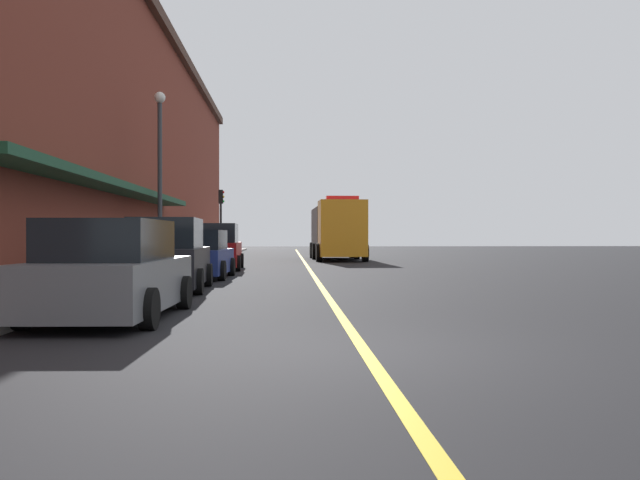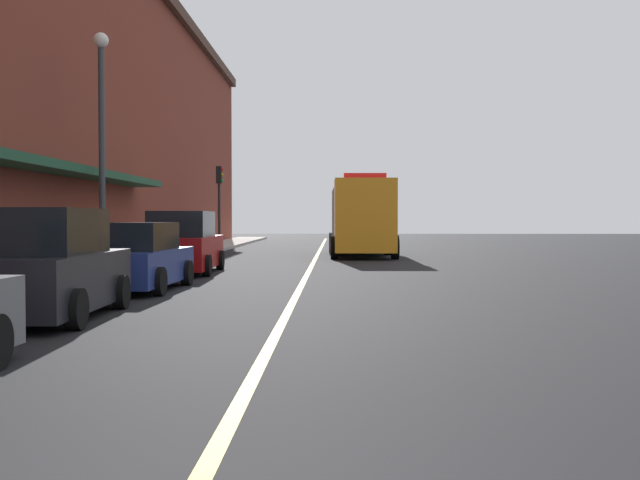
# 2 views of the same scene
# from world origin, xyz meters

# --- Properties ---
(ground_plane) EXTENTS (112.00, 112.00, 0.00)m
(ground_plane) POSITION_xyz_m (0.00, 25.00, 0.00)
(ground_plane) COLOR black
(sidewalk_left) EXTENTS (2.40, 70.00, 0.15)m
(sidewalk_left) POSITION_xyz_m (-6.20, 25.00, 0.07)
(sidewalk_left) COLOR #ADA8A0
(sidewalk_left) RESTS_ON ground
(lane_center_stripe) EXTENTS (0.16, 70.00, 0.01)m
(lane_center_stripe) POSITION_xyz_m (0.00, 25.00, 0.00)
(lane_center_stripe) COLOR gold
(lane_center_stripe) RESTS_ON ground
(brick_building_left) EXTENTS (14.63, 64.00, 12.69)m
(brick_building_left) POSITION_xyz_m (-14.13, 24.00, 6.35)
(brick_building_left) COLOR maroon
(brick_building_left) RESTS_ON ground
(parked_car_0) EXTENTS (2.22, 4.69, 1.68)m
(parked_car_0) POSITION_xyz_m (-3.93, 3.36, 0.79)
(parked_car_0) COLOR #595B60
(parked_car_0) RESTS_ON ground
(parked_car_1) EXTENTS (2.14, 4.34, 1.86)m
(parked_car_1) POSITION_xyz_m (-4.01, 9.13, 0.86)
(parked_car_1) COLOR black
(parked_car_1) RESTS_ON ground
(parked_car_2) EXTENTS (2.18, 4.31, 1.60)m
(parked_car_2) POSITION_xyz_m (-3.88, 14.19, 0.76)
(parked_car_2) COLOR navy
(parked_car_2) RESTS_ON ground
(parked_car_3) EXTENTS (2.20, 4.84, 1.92)m
(parked_car_3) POSITION_xyz_m (-3.87, 19.84, 0.89)
(parked_car_3) COLOR maroon
(parked_car_3) RESTS_ON ground
(utility_truck) EXTENTS (2.98, 8.68, 3.58)m
(utility_truck) POSITION_xyz_m (2.00, 31.01, 1.70)
(utility_truck) COLOR orange
(utility_truck) RESTS_ON ground
(parking_meter_0) EXTENTS (0.14, 0.18, 1.33)m
(parking_meter_0) POSITION_xyz_m (-5.35, 7.62, 1.06)
(parking_meter_0) COLOR #4C4C51
(parking_meter_0) RESTS_ON sidewalk_left
(parking_meter_1) EXTENTS (0.14, 0.18, 1.33)m
(parking_meter_1) POSITION_xyz_m (-5.35, 16.50, 1.06)
(parking_meter_1) COLOR #4C4C51
(parking_meter_1) RESTS_ON sidewalk_left
(parking_meter_2) EXTENTS (0.14, 0.18, 1.33)m
(parking_meter_2) POSITION_xyz_m (-5.35, 20.16, 1.06)
(parking_meter_2) COLOR #4C4C51
(parking_meter_2) RESTS_ON sidewalk_left
(street_lamp_left) EXTENTS (0.44, 0.44, 6.94)m
(street_lamp_left) POSITION_xyz_m (-5.95, 18.41, 4.40)
(street_lamp_left) COLOR #33383D
(street_lamp_left) RESTS_ON sidewalk_left
(traffic_light_near) EXTENTS (0.38, 0.36, 4.30)m
(traffic_light_near) POSITION_xyz_m (-5.29, 36.14, 3.16)
(traffic_light_near) COLOR #232326
(traffic_light_near) RESTS_ON sidewalk_left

